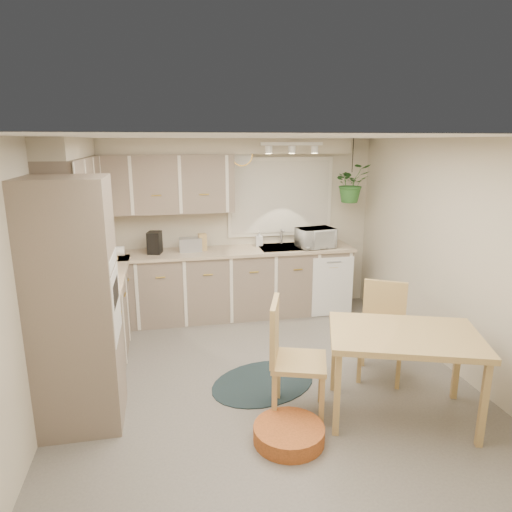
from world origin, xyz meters
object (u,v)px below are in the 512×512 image
pet_bed (289,434)px  microwave (316,236)px  dining_table (401,375)px  chair_left (299,359)px  braided_rug (263,383)px  chair_back (382,333)px

pet_bed → microwave: 3.13m
dining_table → microwave: microwave is taller
microwave → chair_left: bearing=-122.1°
braided_rug → pet_bed: pet_bed is taller
dining_table → chair_left: size_ratio=1.20×
dining_table → pet_bed: (-1.05, -0.16, -0.33)m
dining_table → chair_left: bearing=165.2°
chair_back → pet_bed: 1.51m
dining_table → braided_rug: 1.37m
chair_left → microwave: 2.58m
pet_bed → chair_left: bearing=63.1°
chair_left → braided_rug: 0.78m
pet_bed → microwave: bearing=67.6°
braided_rug → dining_table: bearing=-36.2°
dining_table → microwave: size_ratio=2.55×
braided_rug → microwave: 2.39m
chair_left → pet_bed: bearing=-8.2°
microwave → dining_table: bearing=-102.1°
braided_rug → pet_bed: 0.93m
chair_left → pet_bed: 0.63m
chair_left → microwave: microwave is taller
chair_left → microwave: (0.93, 2.34, 0.59)m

